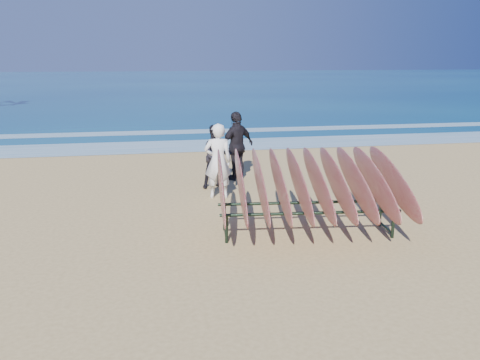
{
  "coord_description": "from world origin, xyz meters",
  "views": [
    {
      "loc": [
        -1.63,
        -8.06,
        3.16
      ],
      "look_at": [
        0.0,
        0.8,
        0.95
      ],
      "focal_mm": 38.0,
      "sensor_mm": 36.0,
      "label": 1
    }
  ],
  "objects_px": {
    "person_dark_a": "(217,157)",
    "person_dark_b": "(237,146)",
    "surfboard_rack": "(308,183)",
    "person_white": "(218,161)"
  },
  "relations": [
    {
      "from": "surfboard_rack",
      "to": "person_white",
      "type": "xyz_separation_m",
      "value": [
        -1.24,
        2.73,
        -0.1
      ]
    },
    {
      "from": "person_white",
      "to": "person_dark_b",
      "type": "bearing_deg",
      "value": -109.31
    },
    {
      "from": "person_dark_b",
      "to": "surfboard_rack",
      "type": "bearing_deg",
      "value": 65.51
    },
    {
      "from": "person_dark_a",
      "to": "person_dark_b",
      "type": "bearing_deg",
      "value": 38.04
    },
    {
      "from": "surfboard_rack",
      "to": "person_white",
      "type": "height_order",
      "value": "person_white"
    },
    {
      "from": "surfboard_rack",
      "to": "person_dark_a",
      "type": "height_order",
      "value": "surfboard_rack"
    },
    {
      "from": "surfboard_rack",
      "to": "person_white",
      "type": "relative_size",
      "value": 2.02
    },
    {
      "from": "surfboard_rack",
      "to": "person_dark_a",
      "type": "relative_size",
      "value": 2.21
    },
    {
      "from": "person_white",
      "to": "surfboard_rack",
      "type": "bearing_deg",
      "value": 119.02
    },
    {
      "from": "surfboard_rack",
      "to": "person_white",
      "type": "distance_m",
      "value": 3.0
    }
  ]
}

